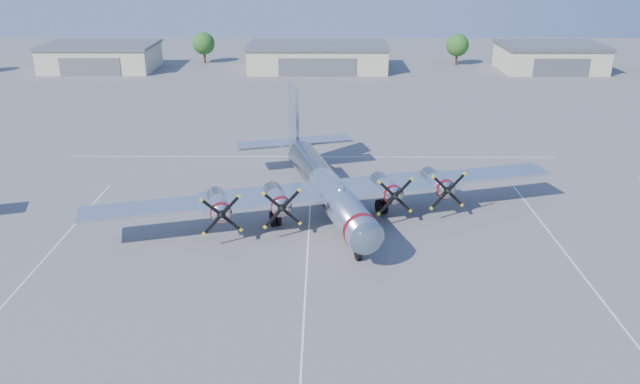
{
  "coord_description": "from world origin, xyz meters",
  "views": [
    {
      "loc": [
        1.39,
        -48.17,
        24.53
      ],
      "look_at": [
        1.02,
        5.23,
        3.2
      ],
      "focal_mm": 35.0,
      "sensor_mm": 36.0,
      "label": 1
    }
  ],
  "objects_px": {
    "hangar_east": "(550,57)",
    "main_bomber_b29": "(324,211)",
    "hangar_center": "(318,57)",
    "hangar_west": "(101,57)",
    "tree_west": "(204,44)",
    "tree_east": "(457,45)"
  },
  "relations": [
    {
      "from": "tree_east",
      "to": "main_bomber_b29",
      "type": "xyz_separation_m",
      "value": [
        -28.6,
        -79.88,
        -4.22
      ]
    },
    {
      "from": "hangar_center",
      "to": "tree_east",
      "type": "bearing_deg",
      "value": 11.38
    },
    {
      "from": "hangar_west",
      "to": "main_bomber_b29",
      "type": "relative_size",
      "value": 0.51
    },
    {
      "from": "hangar_center",
      "to": "main_bomber_b29",
      "type": "height_order",
      "value": "hangar_center"
    },
    {
      "from": "tree_west",
      "to": "main_bomber_b29",
      "type": "bearing_deg",
      "value": -72.13
    },
    {
      "from": "hangar_east",
      "to": "main_bomber_b29",
      "type": "xyz_separation_m",
      "value": [
        -46.6,
        -73.85,
        -2.71
      ]
    },
    {
      "from": "main_bomber_b29",
      "to": "tree_east",
      "type": "bearing_deg",
      "value": 54.71
    },
    {
      "from": "tree_east",
      "to": "tree_west",
      "type": "bearing_deg",
      "value": 177.92
    },
    {
      "from": "hangar_center",
      "to": "hangar_east",
      "type": "height_order",
      "value": "same"
    },
    {
      "from": "hangar_west",
      "to": "hangar_east",
      "type": "bearing_deg",
      "value": 0.0
    },
    {
      "from": "tree_west",
      "to": "hangar_center",
      "type": "bearing_deg",
      "value": -17.82
    },
    {
      "from": "tree_west",
      "to": "tree_east",
      "type": "xyz_separation_m",
      "value": [
        55.0,
        -2.0,
        0.0
      ]
    },
    {
      "from": "hangar_west",
      "to": "tree_west",
      "type": "bearing_deg",
      "value": 21.89
    },
    {
      "from": "hangar_west",
      "to": "main_bomber_b29",
      "type": "distance_m",
      "value": 87.26
    },
    {
      "from": "tree_west",
      "to": "tree_east",
      "type": "height_order",
      "value": "same"
    },
    {
      "from": "hangar_west",
      "to": "hangar_center",
      "type": "distance_m",
      "value": 45.0
    },
    {
      "from": "tree_east",
      "to": "hangar_west",
      "type": "bearing_deg",
      "value": -175.4
    },
    {
      "from": "hangar_east",
      "to": "hangar_west",
      "type": "bearing_deg",
      "value": -180.0
    },
    {
      "from": "tree_west",
      "to": "hangar_east",
      "type": "bearing_deg",
      "value": -6.28
    },
    {
      "from": "hangar_center",
      "to": "main_bomber_b29",
      "type": "distance_m",
      "value": 73.91
    },
    {
      "from": "tree_west",
      "to": "tree_east",
      "type": "distance_m",
      "value": 55.04
    },
    {
      "from": "hangar_center",
      "to": "tree_east",
      "type": "distance_m",
      "value": 30.64
    }
  ]
}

